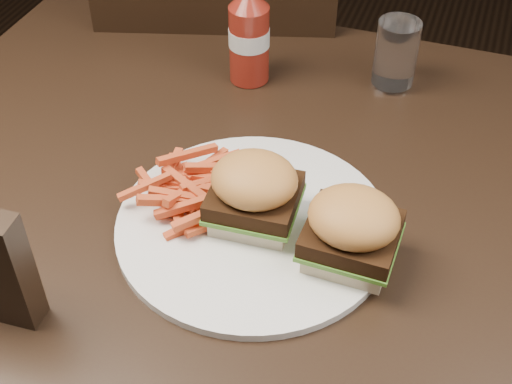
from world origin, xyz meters
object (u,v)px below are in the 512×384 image
(dining_table, at_px, (323,201))
(tumbler, at_px, (396,53))
(ketchup_bottle, at_px, (249,44))
(chair_far, at_px, (228,117))
(plate, at_px, (253,225))

(dining_table, height_order, tumbler, tumbler)
(ketchup_bottle, relative_size, tumbler, 1.21)
(dining_table, distance_m, chair_far, 0.67)
(dining_table, distance_m, tumbler, 0.27)
(chair_far, xyz_separation_m, plate, (0.27, -0.59, 0.33))
(ketchup_bottle, xyz_separation_m, tumbler, (0.21, 0.05, -0.01))
(plate, xyz_separation_m, tumbler, (0.10, 0.35, 0.05))
(ketchup_bottle, bearing_deg, chair_far, 117.83)
(chair_far, height_order, plate, plate)
(chair_far, xyz_separation_m, ketchup_bottle, (0.16, -0.30, 0.38))
(plate, relative_size, tumbler, 3.33)
(chair_far, bearing_deg, plate, 97.72)
(plate, bearing_deg, chair_far, 114.23)
(chair_far, bearing_deg, ketchup_bottle, 101.32)
(dining_table, bearing_deg, plate, -123.01)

